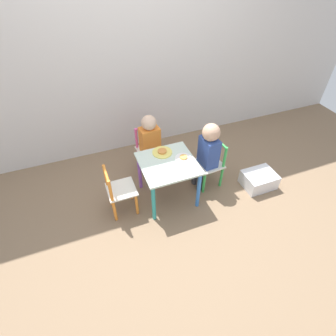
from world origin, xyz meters
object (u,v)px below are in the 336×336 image
Objects in this scene: child_back at (151,141)px; storage_bin at (259,180)px; kids_table at (168,169)px; child_right at (207,150)px; chair_pink at (149,150)px; plate_right at (184,158)px; chair_green at (210,164)px; chair_orange at (119,191)px; plate_back at (162,152)px.

child_back is 2.15× the size of storage_bin.
kids_table is 0.73× the size of child_back.
kids_table is 0.69× the size of child_right.
kids_table is 1.00× the size of chair_pink.
storage_bin is at bearing -36.75° from child_back.
chair_green is at bearing 6.27° from plate_right.
chair_green is 0.21m from child_right.
chair_orange is 0.65m from child_back.
plate_right is at bearing -90.10° from chair_orange.
plate_back reaches higher than storage_bin.
chair_pink is at bearing -42.95° from chair_orange.
kids_table is 0.43m from child_back.
chair_green is 0.69× the size of child_right.
plate_back is (0.04, -0.33, 0.21)m from chair_pink.
child_back is 0.47m from plate_right.
chair_orange is (-0.49, -0.00, -0.12)m from kids_table.
chair_green is 2.69× the size of plate_back.
chair_orange reaches higher than plate_back.
chair_green is at bearing -88.07° from chair_orange.
plate_right reaches higher than kids_table.
chair_green is at bearing -41.25° from child_back.
plate_back is 1.10m from storage_bin.
chair_orange is at bearing 172.15° from storage_bin.
plate_right is 0.82× the size of plate_back.
plate_right is at bearing -70.34° from child_back.
plate_back is at bearing 90.00° from kids_table.
child_right reaches higher than chair_pink.
plate_right is (0.20, -0.49, 0.21)m from chair_pink.
child_right reaches higher than chair_green.
storage_bin is at bearing 58.99° from chair_green.
child_right is (0.47, -0.46, 0.20)m from chair_pink.
chair_green is 0.98m from chair_orange.
child_right is at bearing -16.35° from plate_back.
chair_orange is 0.69× the size of child_right.
child_back is at bearing 97.11° from plate_back.
chair_pink is 0.39m from plate_back.
child_right is at bearing 4.26° from kids_table.
plate_back is at bearing -87.38° from child_back.
child_back reaches higher than chair_green.
child_right reaches higher than storage_bin.
child_back reaches higher than plate_right.
child_right is (0.43, 0.03, 0.08)m from kids_table.
child_right is 0.27m from plate_right.
chair_pink is 1.00× the size of chair_orange.
chair_orange is at bearing -179.70° from plate_right.
child_right is at bearing -88.20° from chair_orange.
chair_pink reaches higher than plate_right.
child_right is 3.88× the size of plate_back.
storage_bin is (1.00, -0.63, -0.34)m from child_back.
child_back is (-0.03, 0.43, 0.05)m from kids_table.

